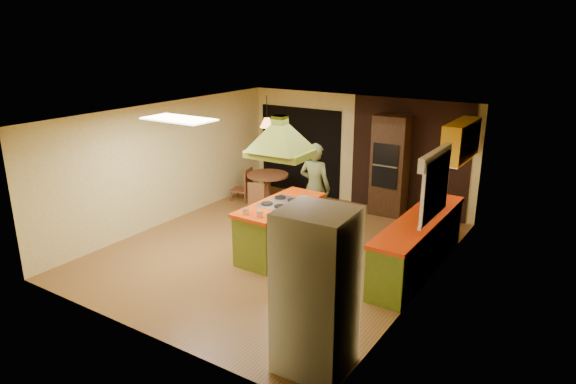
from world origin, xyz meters
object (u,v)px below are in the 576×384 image
Objects in this scene: dining_table at (268,183)px; kitchen_island at (280,228)px; canister_large at (430,201)px; man at (315,187)px; refrigerator at (316,291)px; wall_oven at (390,165)px.

kitchen_island is at bearing -50.21° from dining_table.
man is at bearing -179.63° from canister_large.
man is at bearing 93.52° from kitchen_island.
refrigerator reaches higher than man.
man reaches higher than dining_table.
wall_oven is 2.25m from canister_large.
dining_table is at bearing -28.54° from man.
canister_large is (1.45, -1.72, -0.05)m from wall_oven.
canister_large is at bearing 85.46° from refrigerator.
refrigerator reaches higher than kitchen_island.
dining_table is (-1.73, 0.83, -0.40)m from man.
refrigerator is at bearing -79.65° from wall_oven.
kitchen_island is 8.23× the size of canister_large.
kitchen_island is 0.89× the size of wall_oven.
kitchen_island is at bearing -149.70° from canister_large.
refrigerator reaches higher than canister_large.
refrigerator is at bearing 117.38° from man.
man is 4.41m from refrigerator.
kitchen_island is 3.21m from wall_oven.
wall_oven is 9.29× the size of canister_large.
kitchen_island is 1.08× the size of man.
dining_table is (-3.95, 4.64, -0.50)m from refrigerator.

